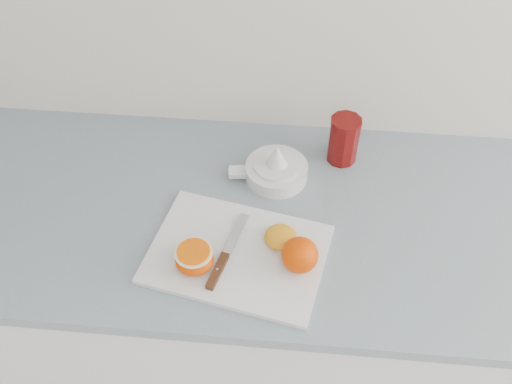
% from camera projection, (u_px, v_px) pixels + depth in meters
% --- Properties ---
extents(counter, '(2.58, 0.64, 0.89)m').
position_uv_depth(counter, '(291.00, 315.00, 1.61)').
color(counter, white).
rests_on(counter, ground).
extents(cutting_board, '(0.41, 0.33, 0.01)m').
position_uv_depth(cutting_board, '(237.00, 254.00, 1.20)').
color(cutting_board, silver).
rests_on(cutting_board, counter).
extents(whole_orange, '(0.08, 0.08, 0.08)m').
position_uv_depth(whole_orange, '(300.00, 255.00, 1.14)').
color(whole_orange, '#E04B00').
rests_on(whole_orange, cutting_board).
extents(half_orange, '(0.08, 0.08, 0.05)m').
position_uv_depth(half_orange, '(194.00, 258.00, 1.15)').
color(half_orange, '#E04B00').
rests_on(half_orange, cutting_board).
extents(squeezed_shell, '(0.07, 0.07, 0.03)m').
position_uv_depth(squeezed_shell, '(281.00, 237.00, 1.20)').
color(squeezed_shell, orange).
rests_on(squeezed_shell, cutting_board).
extents(paring_knife, '(0.07, 0.20, 0.01)m').
position_uv_depth(paring_knife, '(221.00, 264.00, 1.17)').
color(paring_knife, '#462213').
rests_on(paring_knife, cutting_board).
extents(citrus_juicer, '(0.19, 0.15, 0.10)m').
position_uv_depth(citrus_juicer, '(276.00, 169.00, 1.34)').
color(citrus_juicer, white).
rests_on(citrus_juicer, counter).
extents(red_tumbler, '(0.08, 0.08, 0.12)m').
position_uv_depth(red_tumbler, '(343.00, 141.00, 1.36)').
color(red_tumbler, '#670B0A').
rests_on(red_tumbler, counter).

